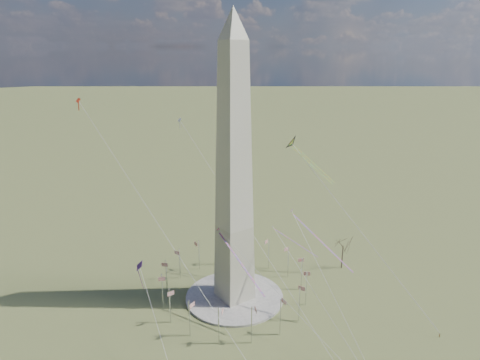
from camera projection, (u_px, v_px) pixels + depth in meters
ground at (234, 298)px, 158.18m from camera, size 2000.00×2000.00×0.00m
plaza at (234, 297)px, 158.06m from camera, size 36.00×36.00×0.80m
washington_monument at (234, 173)px, 143.87m from camera, size 15.56×15.56×100.00m
flagpole_ring at (234, 280)px, 156.01m from camera, size 54.40×54.40×13.00m
tree_near at (343, 244)px, 176.07m from camera, size 8.78×8.78×15.37m
person_east at (440, 335)px, 136.42m from camera, size 0.59×0.41×1.54m
kite_delta_black at (294, 145)px, 160.29m from camera, size 11.63×19.66×16.15m
kite_diamond_purple at (140, 269)px, 136.60m from camera, size 2.75×3.73×10.90m
kite_streamer_left at (311, 231)px, 144.22m from camera, size 8.51×23.83×16.82m
kite_streamer_mid at (233, 251)px, 141.94m from camera, size 3.89×23.89×16.41m
kite_streamer_right at (289, 238)px, 173.07m from camera, size 14.65×14.17×13.19m
kite_small_red at (78, 102)px, 138.26m from camera, size 1.36×1.49×4.12m
kite_small_white at (180, 121)px, 182.38m from camera, size 1.36×2.15×4.79m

